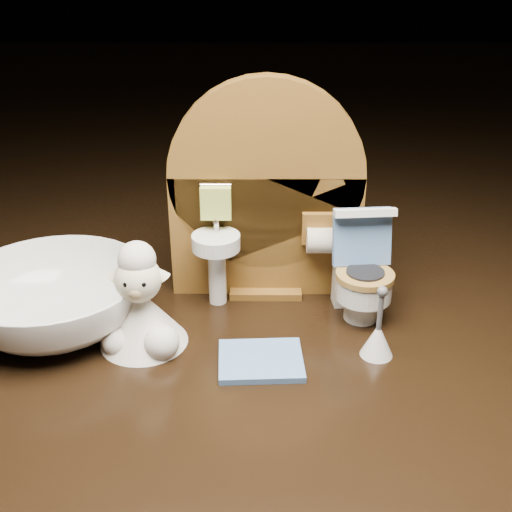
# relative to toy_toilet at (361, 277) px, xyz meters

# --- Properties ---
(backdrop_panel) EXTENTS (0.13, 0.05, 0.15)m
(backdrop_panel) POSITION_rel_toy_toilet_xyz_m (-0.06, 0.03, 0.04)
(backdrop_panel) COLOR brown
(backdrop_panel) RESTS_ON ground
(toy_toilet) EXTENTS (0.04, 0.05, 0.07)m
(toy_toilet) POSITION_rel_toy_toilet_xyz_m (0.00, 0.00, 0.00)
(toy_toilet) COLOR white
(toy_toilet) RESTS_ON ground
(bath_mat) EXTENTS (0.05, 0.04, 0.00)m
(bath_mat) POSITION_rel_toy_toilet_xyz_m (-0.07, -0.06, -0.03)
(bath_mat) COLOR #5881BA
(bath_mat) RESTS_ON ground
(toilet_brush) EXTENTS (0.02, 0.02, 0.05)m
(toilet_brush) POSITION_rel_toy_toilet_xyz_m (0.00, -0.05, -0.01)
(toilet_brush) COLOR white
(toilet_brush) RESTS_ON ground
(plush_lamb) EXTENTS (0.05, 0.05, 0.07)m
(plush_lamb) POSITION_rel_toy_toilet_xyz_m (-0.14, -0.04, -0.00)
(plush_lamb) COLOR silver
(plush_lamb) RESTS_ON ground
(ceramic_bowl) EXTENTS (0.15, 0.15, 0.04)m
(ceramic_bowl) POSITION_rel_toy_toilet_xyz_m (-0.20, -0.02, -0.01)
(ceramic_bowl) COLOR white
(ceramic_bowl) RESTS_ON ground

